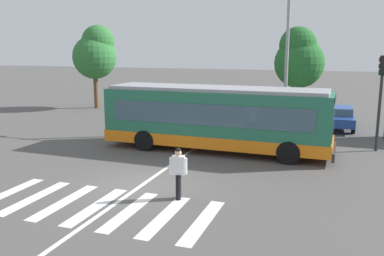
% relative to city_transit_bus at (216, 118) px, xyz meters
% --- Properties ---
extents(ground_plane, '(160.00, 160.00, 0.00)m').
position_rel_city_transit_bus_xyz_m(ground_plane, '(-1.24, -5.77, -1.59)').
color(ground_plane, '#514F4C').
extents(city_transit_bus, '(10.87, 2.81, 3.06)m').
position_rel_city_transit_bus_xyz_m(city_transit_bus, '(0.00, 0.00, 0.00)').
color(city_transit_bus, black).
rests_on(city_transit_bus, ground_plane).
extents(pedestrian_crossing_street, '(0.57, 0.35, 1.72)m').
position_rel_city_transit_bus_xyz_m(pedestrian_crossing_street, '(0.64, -6.65, -0.62)').
color(pedestrian_crossing_street, black).
rests_on(pedestrian_crossing_street, ground_plane).
extents(parked_car_silver, '(2.01, 4.57, 1.35)m').
position_rel_city_transit_bus_xyz_m(parked_car_silver, '(-5.38, 7.93, -0.82)').
color(parked_car_silver, black).
rests_on(parked_car_silver, ground_plane).
extents(parked_car_charcoal, '(2.18, 4.63, 1.35)m').
position_rel_city_transit_bus_xyz_m(parked_car_charcoal, '(-2.70, 7.70, -0.82)').
color(parked_car_charcoal, black).
rests_on(parked_car_charcoal, ground_plane).
extents(parked_car_teal, '(2.04, 4.58, 1.35)m').
position_rel_city_transit_bus_xyz_m(parked_car_teal, '(0.11, 8.05, -0.82)').
color(parked_car_teal, black).
rests_on(parked_car_teal, ground_plane).
extents(parked_car_white, '(1.93, 4.53, 1.35)m').
position_rel_city_transit_bus_xyz_m(parked_car_white, '(2.64, 7.86, -0.82)').
color(parked_car_white, black).
rests_on(parked_car_white, ground_plane).
extents(parked_car_blue, '(1.95, 4.54, 1.35)m').
position_rel_city_transit_bus_xyz_m(parked_car_blue, '(5.50, 7.85, -0.82)').
color(parked_car_blue, black).
rests_on(parked_car_blue, ground_plane).
extents(traffic_light_far_corner, '(0.33, 0.32, 4.52)m').
position_rel_city_transit_bus_xyz_m(traffic_light_far_corner, '(7.28, 2.50, 1.46)').
color(traffic_light_far_corner, '#28282B').
rests_on(traffic_light_far_corner, ground_plane).
extents(twin_arm_street_lamp, '(4.72, 0.32, 9.54)m').
position_rel_city_transit_bus_xyz_m(twin_arm_street_lamp, '(2.51, 5.90, 4.25)').
color(twin_arm_street_lamp, '#939399').
rests_on(twin_arm_street_lamp, ground_plane).
extents(background_tree_left, '(3.50, 3.50, 6.66)m').
position_rel_city_transit_bus_xyz_m(background_tree_left, '(-13.14, 10.72, 2.88)').
color(background_tree_left, brown).
rests_on(background_tree_left, ground_plane).
extents(background_tree_right, '(3.61, 3.61, 6.38)m').
position_rel_city_transit_bus_xyz_m(background_tree_right, '(2.61, 12.58, 2.54)').
color(background_tree_right, brown).
rests_on(background_tree_right, ground_plane).
extents(crosswalk_painted_stripes, '(7.45, 3.27, 0.01)m').
position_rel_city_transit_bus_xyz_m(crosswalk_painted_stripes, '(-1.56, -8.11, -1.58)').
color(crosswalk_painted_stripes, silver).
rests_on(crosswalk_painted_stripes, ground_plane).
extents(lane_center_line, '(0.16, 24.00, 0.01)m').
position_rel_city_transit_bus_xyz_m(lane_center_line, '(-1.10, -3.77, -1.58)').
color(lane_center_line, silver).
rests_on(lane_center_line, ground_plane).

